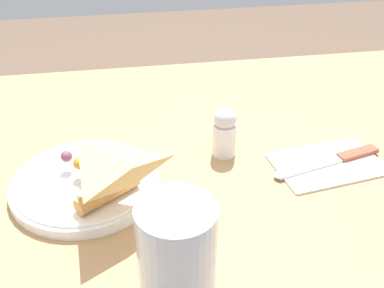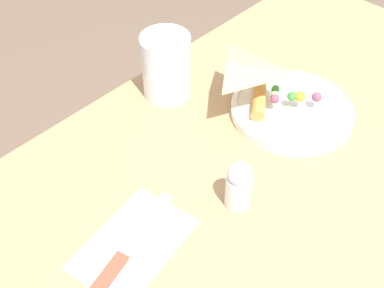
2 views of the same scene
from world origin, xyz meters
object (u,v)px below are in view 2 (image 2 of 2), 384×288
Objects in this scene: butter_knife at (129,248)px; salt_shaker at (239,185)px; dining_table at (263,222)px; plate_pizza at (291,107)px; milk_glass at (166,68)px; napkin_folded at (133,244)px.

butter_knife is 2.25× the size of salt_shaker.
dining_table is 0.21m from plate_pizza.
butter_knife is (-0.39, -0.00, -0.01)m from plate_pizza.
butter_knife is (-0.28, -0.21, -0.05)m from milk_glass.
butter_knife is at bearing 163.06° from dining_table.
milk_glass is (0.05, 0.28, 0.16)m from dining_table.
napkin_folded is 0.96× the size of butter_knife.
milk_glass is 0.66× the size of napkin_folded.
napkin_folded is 0.01m from butter_knife.
dining_table is at bearing -154.85° from plate_pizza.
butter_knife is (-0.01, -0.00, 0.00)m from napkin_folded.
salt_shaker is (-0.07, 0.01, 0.15)m from dining_table.
napkin_folded is at bearing 161.84° from dining_table.
dining_table is 6.65× the size of napkin_folded.
butter_knife is at bearing -179.50° from plate_pizza.
plate_pizza reaches higher than butter_knife.
salt_shaker is at bearing -164.99° from plate_pizza.
plate_pizza reaches higher than dining_table.
butter_knife reaches higher than dining_table.
plate_pizza is at bearing 0.15° from napkin_folded.
plate_pizza is at bearing 15.01° from salt_shaker.
salt_shaker reaches higher than napkin_folded.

